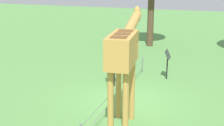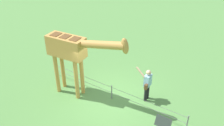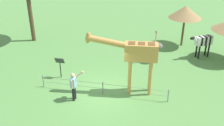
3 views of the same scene
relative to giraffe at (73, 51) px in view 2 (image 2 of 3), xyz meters
The scene contains 5 objects.
ground_plane 2.84m from the giraffe, 16.87° to the left, with size 60.00×60.00×0.00m, color #568E47.
giraffe is the anchor object (origin of this frame).
visitor 3.56m from the giraffe, 26.01° to the left, with size 0.65×0.58×1.68m.
info_sign 4.78m from the giraffe, ahead, with size 0.56×0.21×1.32m.
wire_fence 2.55m from the giraffe, 20.96° to the left, with size 7.05×0.05×0.75m.
Camera 2 is at (4.80, -7.07, 7.05)m, focal length 38.25 mm.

